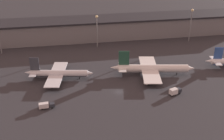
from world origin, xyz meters
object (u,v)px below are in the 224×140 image
Objects in this scene: airplane_1 at (58,73)px; service_vehicle_4 at (149,81)px; airplane_2 at (152,69)px; service_vehicle_0 at (46,105)px; service_vehicle_3 at (175,91)px.

airplane_1 is 47.97m from service_vehicle_4.
airplane_2 reaches higher than service_vehicle_4.
airplane_1 is 50.60m from airplane_2.
airplane_2 reaches higher than service_vehicle_0.
service_vehicle_3 is 0.95× the size of service_vehicle_4.
airplane_2 is 22.88m from service_vehicle_3.
airplane_1 reaches higher than service_vehicle_4.
airplane_2 is at bearing 30.55° from service_vehicle_4.
service_vehicle_3 is at bearing -3.51° from service_vehicle_0.
service_vehicle_4 is (-4.52, -9.75, -1.96)m from airplane_2.
airplane_2 is 10.92m from service_vehicle_4.
service_vehicle_3 is at bearing -15.33° from airplane_1.
airplane_1 is 61.04m from service_vehicle_3.
service_vehicle_0 is 1.05× the size of service_vehicle_3.
service_vehicle_4 is (51.65, 13.89, 0.04)m from service_vehicle_0.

